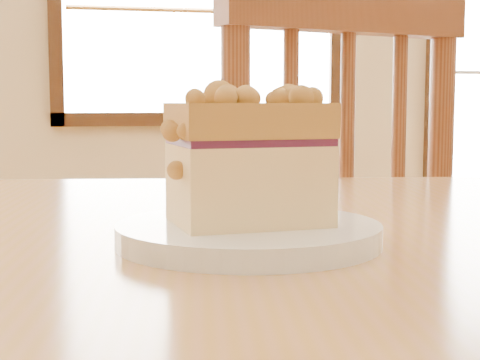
% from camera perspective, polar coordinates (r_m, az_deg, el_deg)
% --- Properties ---
extents(cafe_chair_main, '(0.59, 0.59, 1.04)m').
position_cam_1_polar(cafe_chair_main, '(1.29, 3.52, -9.06)').
color(cafe_chair_main, brown).
rests_on(cafe_chair_main, ground).
extents(plate, '(0.21, 0.21, 0.02)m').
position_cam_1_polar(plate, '(0.57, 0.65, -4.26)').
color(plate, white).
rests_on(plate, cafe_table_main).
extents(cake_slice, '(0.13, 0.10, 0.11)m').
position_cam_1_polar(cake_slice, '(0.56, 0.48, 1.90)').
color(cake_slice, '#FFDE90').
rests_on(cake_slice, plate).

